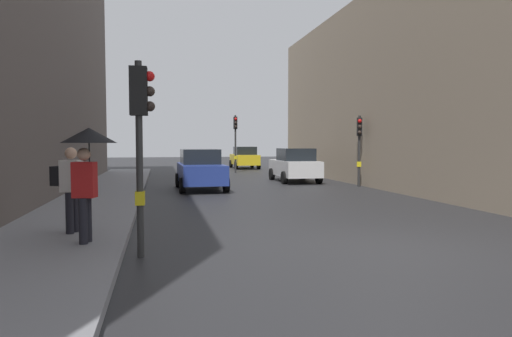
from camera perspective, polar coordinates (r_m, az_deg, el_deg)
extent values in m
plane|color=#28282B|center=(9.27, 16.60, -9.46)|extent=(120.00, 120.00, 0.00)
cube|color=gray|center=(14.20, -20.36, -4.83)|extent=(2.80, 40.00, 0.16)
cube|color=gray|center=(24.45, 27.32, 8.73)|extent=(12.00, 26.99, 9.05)
cylinder|color=#2D2D2D|center=(31.02, -2.62, 3.11)|extent=(0.12, 0.12, 3.95)
cube|color=black|center=(31.06, -2.63, 5.80)|extent=(0.25, 0.31, 0.84)
cube|color=yellow|center=(31.04, -2.62, 1.40)|extent=(0.21, 0.17, 0.24)
sphere|color=red|center=(30.88, -2.58, 6.29)|extent=(0.18, 0.18, 0.18)
sphere|color=#2D231E|center=(30.87, -2.58, 5.81)|extent=(0.18, 0.18, 0.18)
sphere|color=#2D231E|center=(30.86, -2.58, 5.33)|extent=(0.18, 0.18, 0.18)
cylinder|color=#2D2D2D|center=(21.46, 12.94, 2.15)|extent=(0.12, 0.12, 3.31)
cube|color=black|center=(21.47, 12.98, 5.17)|extent=(0.34, 0.37, 0.84)
cube|color=yellow|center=(21.48, 12.92, 0.54)|extent=(0.25, 0.22, 0.24)
sphere|color=red|center=(21.29, 13.01, 5.89)|extent=(0.18, 0.18, 0.18)
sphere|color=#2D231E|center=(21.28, 13.00, 5.19)|extent=(0.18, 0.18, 0.18)
sphere|color=#2D231E|center=(21.28, 12.99, 4.49)|extent=(0.18, 0.18, 0.18)
cylinder|color=#2D2D2D|center=(8.12, -14.55, 1.04)|extent=(0.12, 0.12, 3.44)
cube|color=black|center=(8.17, -14.67, 9.47)|extent=(0.31, 0.25, 0.84)
cube|color=yellow|center=(8.18, -14.48, -3.65)|extent=(0.17, 0.21, 0.24)
sphere|color=red|center=(8.19, -13.34, 11.30)|extent=(0.18, 0.18, 0.18)
sphere|color=#2D231E|center=(8.16, -13.32, 9.50)|extent=(0.18, 0.18, 0.18)
sphere|color=#2D231E|center=(8.13, -13.29, 7.68)|extent=(0.18, 0.18, 0.18)
cube|color=yellow|center=(36.49, -1.49, 1.15)|extent=(1.84, 4.22, 0.80)
cube|color=black|center=(36.22, -1.42, 2.27)|extent=(1.62, 2.02, 0.64)
cylinder|color=black|center=(37.69, -3.19, 0.60)|extent=(0.23, 0.64, 0.64)
cylinder|color=black|center=(38.00, -0.50, 0.63)|extent=(0.23, 0.64, 0.64)
cylinder|color=black|center=(35.03, -2.55, 0.41)|extent=(0.23, 0.64, 0.64)
cylinder|color=black|center=(35.35, 0.33, 0.44)|extent=(0.23, 0.64, 0.64)
cube|color=silver|center=(23.83, 4.87, 0.06)|extent=(1.87, 4.23, 0.80)
cube|color=black|center=(23.56, 5.05, 1.78)|extent=(1.63, 2.03, 0.64)
cylinder|color=black|center=(24.93, 2.02, -0.71)|extent=(0.23, 0.64, 0.64)
cylinder|color=black|center=(25.40, 5.98, -0.65)|extent=(0.23, 0.64, 0.64)
cylinder|color=black|center=(22.32, 3.61, -1.17)|extent=(0.23, 0.64, 0.64)
cylinder|color=black|center=(22.85, 7.98, -1.09)|extent=(0.23, 0.64, 0.64)
cube|color=navy|center=(19.76, -7.03, -0.59)|extent=(1.89, 4.24, 0.80)
cube|color=black|center=(19.97, -7.12, 1.52)|extent=(1.64, 2.03, 0.64)
cylinder|color=black|center=(18.58, -3.79, -2.04)|extent=(0.23, 0.64, 0.64)
cylinder|color=black|center=(18.37, -9.34, -2.14)|extent=(0.23, 0.64, 0.64)
cylinder|color=black|center=(21.24, -5.01, -1.40)|extent=(0.23, 0.64, 0.64)
cylinder|color=black|center=(21.05, -9.86, -1.47)|extent=(0.23, 0.64, 0.64)
cylinder|color=black|center=(9.07, -20.59, -6.05)|extent=(0.16, 0.16, 0.85)
cylinder|color=black|center=(8.89, -21.05, -6.24)|extent=(0.16, 0.16, 0.85)
cube|color=red|center=(8.89, -20.91, -1.34)|extent=(0.45, 0.34, 0.66)
sphere|color=tan|center=(8.87, -20.97, 1.69)|extent=(0.24, 0.24, 0.24)
cylinder|color=black|center=(8.84, -20.34, 0.27)|extent=(0.02, 0.02, 0.90)
cone|color=black|center=(8.83, -20.41, 3.97)|extent=(1.00, 1.00, 0.28)
cylinder|color=black|center=(10.18, -21.99, -5.09)|extent=(0.16, 0.16, 0.85)
cylinder|color=black|center=(10.01, -22.55, -5.24)|extent=(0.16, 0.16, 0.85)
cube|color=silver|center=(10.01, -22.36, -0.89)|extent=(0.46, 0.38, 0.66)
sphere|color=tan|center=(9.99, -22.41, 1.80)|extent=(0.24, 0.24, 0.24)
cube|color=black|center=(10.16, -23.83, -0.86)|extent=(0.28, 0.33, 0.40)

